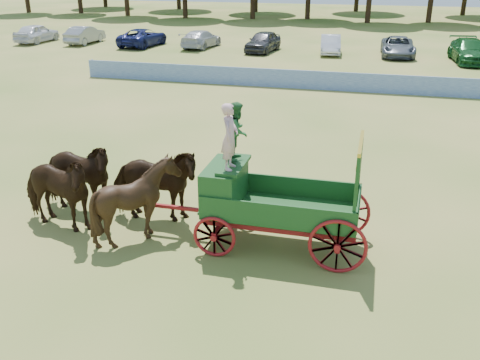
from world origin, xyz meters
The scene contains 8 objects.
ground centered at (0.00, 0.00, 0.00)m, with size 160.00×160.00×0.00m, color #AA8E4D.
horse_lead_left centered at (-4.60, -0.71, 1.10)m, with size 1.19×2.61×2.20m, color #321C0D.
horse_lead_right centered at (-4.60, 0.39, 1.10)m, with size 1.19×2.61×2.20m, color #321C0D.
horse_wheel_left centered at (-2.20, -0.71, 1.10)m, with size 1.78×2.00×2.21m, color #321C0D.
horse_wheel_right centered at (-2.20, 0.39, 1.10)m, with size 1.19×2.61×2.20m, color #321C0D.
farm_dray centered at (0.76, -0.14, 1.62)m, with size 6.00×2.00×3.78m.
sponsor_banner centered at (-1.00, 18.00, 0.53)m, with size 26.00×0.08×1.05m, color #1B4693.
parked_cars centered at (2.46, 30.17, 0.75)m, with size 57.88×7.50×1.62m.
Camera 1 is at (3.51, -12.21, 6.89)m, focal length 40.00 mm.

